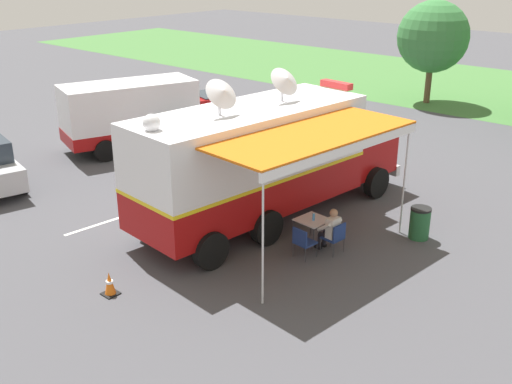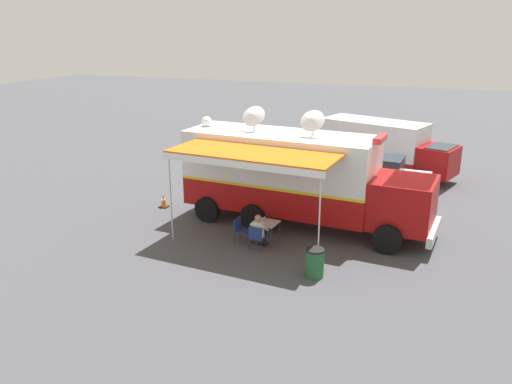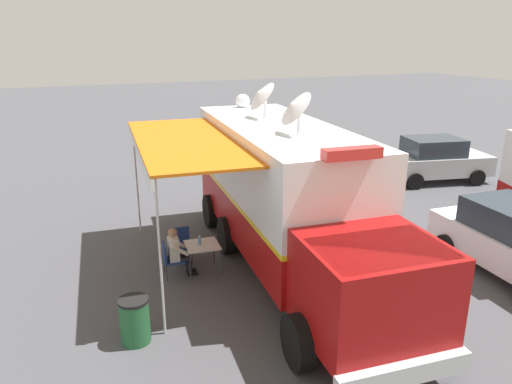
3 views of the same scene
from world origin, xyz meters
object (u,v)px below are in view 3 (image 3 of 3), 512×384
Objects in this scene: folding_chair_at_table at (170,257)px; car_behind_truck at (434,160)px; folding_table at (202,247)px; trash_bin at (135,320)px; folding_chair_beside_table at (181,242)px; traffic_cone at (213,191)px; water_bottle at (200,240)px; command_truck at (288,194)px; seated_responder at (177,251)px.

folding_chair_at_table is 0.19× the size of car_behind_truck.
trash_bin is (2.02, 2.28, -0.22)m from folding_table.
folding_table is 1.00× the size of folding_chair_beside_table.
trash_bin is at bearing 26.16° from car_behind_truck.
traffic_cone is (-2.75, -5.22, -0.23)m from folding_chair_at_table.
folding_chair_at_table is (0.80, -0.05, -0.16)m from folding_table.
water_bottle is (0.05, -0.03, 0.16)m from folding_table.
water_bottle is at bearing -15.77° from command_truck.
seated_responder reaches higher than trash_bin.
seated_responder is 2.72m from trash_bin.
folding_chair_at_table is 0.96× the size of trash_bin.
water_bottle is (2.08, -0.59, -1.11)m from command_truck.
traffic_cone is 8.96m from car_behind_truck.
folding_chair_at_table and folding_chair_beside_table have the same top height.
water_bottle reaches higher than folding_table.
folding_table is 3.06m from trash_bin.
folding_chair_at_table is at bearing -4.93° from seated_responder.
folding_chair_at_table is 0.93m from folding_chair_beside_table.
water_bottle is at bearing -33.45° from folding_table.
car_behind_truck reaches higher than folding_chair_at_table.
folding_chair_beside_table is 11.56m from car_behind_truck.
seated_responder reaches higher than folding_table.
traffic_cone is at bearing -117.75° from folding_chair_at_table.
car_behind_truck reaches higher than traffic_cone.
water_bottle is 0.26× the size of folding_chair_beside_table.
trash_bin is (4.04, 1.73, -1.49)m from command_truck.
trash_bin is at bearing 48.54° from folding_table.
folding_chair_at_table is 1.50× the size of traffic_cone.
seated_responder reaches higher than traffic_cone.
folding_chair_beside_table is at bearing -71.88° from water_bottle.
folding_chair_beside_table is (-0.48, -0.80, 0.00)m from folding_chair_at_table.
water_bottle is 0.59m from seated_responder.
folding_chair_beside_table is 0.19× the size of car_behind_truck.
command_truck reaches higher than car_behind_truck.
car_behind_truck reaches higher than trash_bin.
folding_chair_beside_table is at bearing -30.90° from command_truck.
folding_table is 0.61m from seated_responder.
folding_chair_beside_table is at bearing 15.88° from car_behind_truck.
folding_chair_beside_table is 4.98m from traffic_cone.
seated_responder is 0.28× the size of car_behind_truck.
traffic_cone is 0.13× the size of car_behind_truck.
folding_table is at bearing 176.60° from seated_responder.
car_behind_truck reaches higher than seated_responder.
car_behind_truck is (-8.77, -4.56, -1.07)m from command_truck.
folding_table is at bearing 176.24° from folding_chair_at_table.
command_truck is at bearing 164.23° from water_bottle.
trash_bin is 14.28m from car_behind_truck.
seated_responder is at bearing -3.40° from folding_table.
water_bottle is at bearing -130.31° from trash_bin.
folding_chair_beside_table is 0.70× the size of seated_responder.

